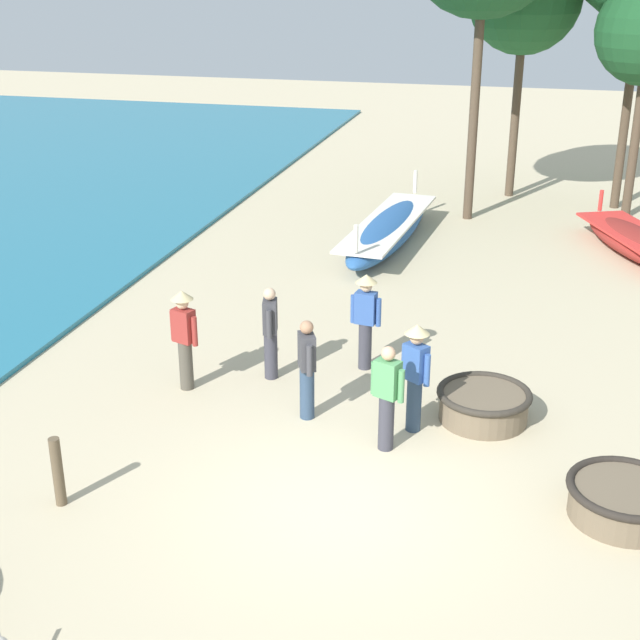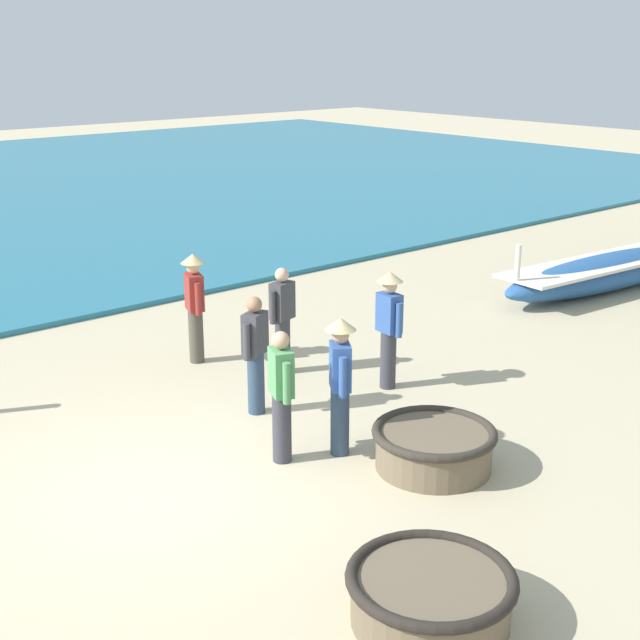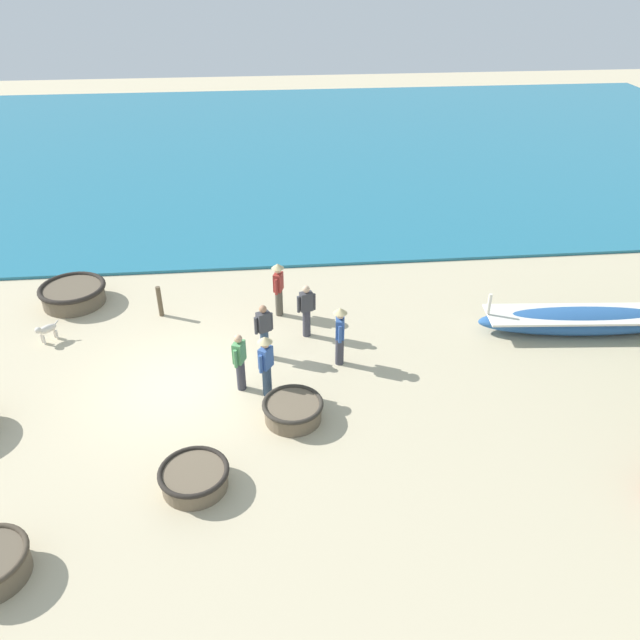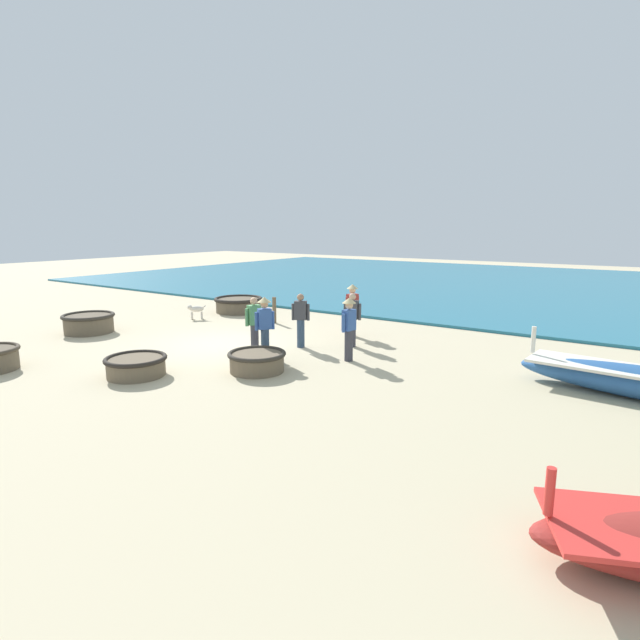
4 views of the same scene
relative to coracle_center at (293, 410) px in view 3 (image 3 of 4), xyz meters
The scene contains 14 objects.
ground_plane 3.11m from the coracle_center, 119.66° to the right, with size 80.00×80.00×0.00m, color #C6B793.
sea 21.73m from the coracle_center, behind, with size 28.00×52.00×0.10m, color teal.
coracle_center is the anchor object (origin of this frame).
coracle_far_left 8.67m from the coracle_center, 133.51° to the right, with size 1.97×1.97×0.60m.
coracle_far_right 2.82m from the coracle_center, 48.02° to the right, with size 1.44×1.44×0.47m.
long_boat_green_hull 8.83m from the coracle_center, 109.67° to the left, with size 1.58×5.96×1.22m.
fisherman_by_coracle 1.31m from the coracle_center, 149.77° to the right, with size 0.45×0.37×1.67m.
fisherman_crouching 1.82m from the coracle_center, 136.55° to the right, with size 0.50×0.33×1.57m.
fisherman_standing_left 2.69m from the coracle_center, 167.19° to the right, with size 0.34×0.49×1.57m.
fisherman_standing_right 3.60m from the coracle_center, behind, with size 0.29×0.52×1.57m.
fisherman_with_hat 2.57m from the coracle_center, 147.38° to the left, with size 0.53×0.36×1.67m.
fisherman_hauling 4.75m from the coracle_center, behind, with size 0.51×0.36×1.67m.
dog 7.58m from the coracle_center, 120.77° to the right, with size 0.50×0.55×0.55m.
mooring_post_mid_beach 6.14m from the coracle_center, 144.34° to the right, with size 0.14×0.14×0.94m, color brown.
Camera 3 is at (12.61, 2.25, 9.53)m, focal length 35.00 mm.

